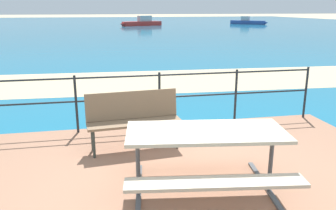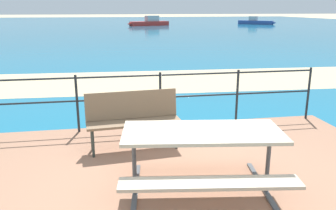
# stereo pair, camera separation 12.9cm
# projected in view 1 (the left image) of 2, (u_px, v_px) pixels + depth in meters

# --- Properties ---
(ground_plane) EXTENTS (240.00, 240.00, 0.00)m
(ground_plane) POSITION_uv_depth(u_px,v_px,m) (195.00, 197.00, 4.21)
(ground_plane) COLOR tan
(patio_paving) EXTENTS (6.40, 5.20, 0.06)m
(patio_paving) POSITION_uv_depth(u_px,v_px,m) (195.00, 194.00, 4.20)
(patio_paving) COLOR #996B51
(patio_paving) RESTS_ON ground
(sea_water) EXTENTS (90.00, 90.00, 0.01)m
(sea_water) POSITION_uv_depth(u_px,v_px,m) (105.00, 27.00, 41.97)
(sea_water) COLOR #196B8E
(sea_water) RESTS_ON ground
(beach_strip) EXTENTS (54.10, 5.87, 0.01)m
(beach_strip) POSITION_uv_depth(u_px,v_px,m) (134.00, 81.00, 10.74)
(beach_strip) COLOR tan
(beach_strip) RESTS_ON ground
(picnic_table) EXTENTS (1.99, 1.76, 0.80)m
(picnic_table) POSITION_uv_depth(u_px,v_px,m) (206.00, 145.00, 3.99)
(picnic_table) COLOR #BCAD93
(picnic_table) RESTS_ON patio_paving
(park_bench) EXTENTS (1.47, 0.54, 0.89)m
(park_bench) POSITION_uv_depth(u_px,v_px,m) (133.00, 115.00, 5.40)
(park_bench) COLOR #7A6047
(park_bench) RESTS_ON patio_paving
(railing_fence) EXTENTS (5.94, 0.04, 1.03)m
(railing_fence) POSITION_uv_depth(u_px,v_px,m) (159.00, 93.00, 6.32)
(railing_fence) COLOR #1E2328
(railing_fence) RESTS_ON patio_paving
(boat_mid) EXTENTS (5.51, 2.85, 1.24)m
(boat_mid) POSITION_uv_depth(u_px,v_px,m) (142.00, 22.00, 44.00)
(boat_mid) COLOR red
(boat_mid) RESTS_ON sea_water
(boat_far) EXTENTS (4.34, 3.88, 1.07)m
(boat_far) POSITION_uv_depth(u_px,v_px,m) (248.00, 22.00, 47.84)
(boat_far) COLOR #2D478C
(boat_far) RESTS_ON sea_water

